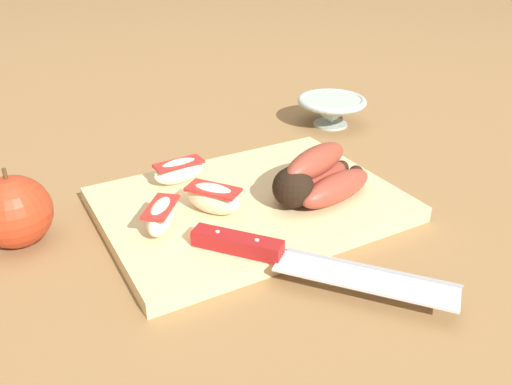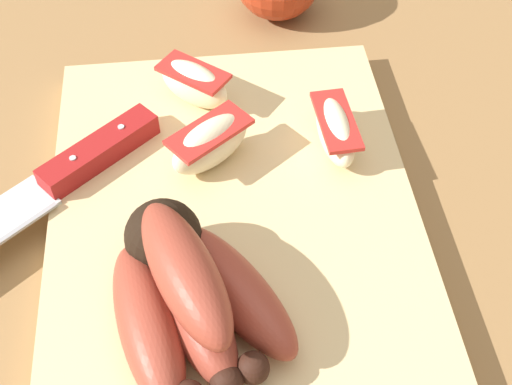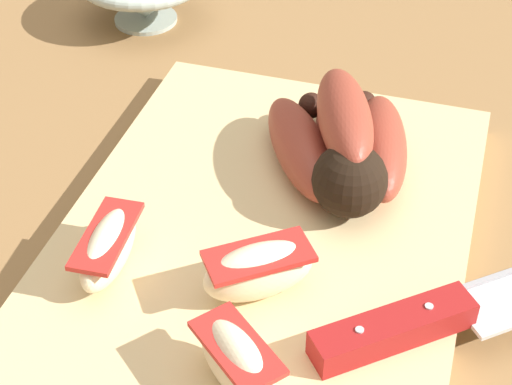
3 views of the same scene
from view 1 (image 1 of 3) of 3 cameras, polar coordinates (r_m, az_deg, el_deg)
The scene contains 9 objects.
ground_plane at distance 0.69m, azimuth 0.25°, elevation -1.42°, with size 6.00×6.00×0.00m, color olive.
cutting_board at distance 0.67m, azimuth -0.67°, elevation -1.31°, with size 0.37×0.26×0.02m, color #DBBC84.
banana_bunch at distance 0.66m, azimuth 6.32°, elevation 1.59°, with size 0.14×0.13×0.07m.
chefs_knife at distance 0.55m, azimuth 2.66°, elevation -6.74°, with size 0.20×0.23×0.02m.
apple_wedge_near at distance 0.60m, azimuth -10.25°, elevation -2.51°, with size 0.06×0.06×0.04m.
apple_wedge_middle at distance 0.70m, azimuth -8.35°, elevation 2.39°, with size 0.07×0.03×0.03m.
apple_wedge_far at distance 0.62m, azimuth -4.65°, elevation -0.60°, with size 0.06×0.07×0.04m.
whole_apple at distance 0.65m, azimuth -24.81°, elevation -1.90°, with size 0.08×0.08×0.10m.
ceramic_bowl at distance 0.95m, azimuth 8.20°, elevation 8.97°, with size 0.12×0.12×0.05m.
Camera 1 is at (-0.29, -0.52, 0.34)m, focal length 36.76 mm.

